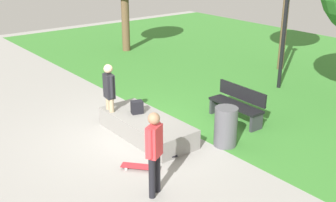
{
  "coord_description": "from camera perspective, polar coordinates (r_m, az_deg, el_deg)",
  "views": [
    {
      "loc": [
        7.75,
        -5.13,
        4.41
      ],
      "look_at": [
        0.22,
        0.82,
        0.75
      ],
      "focal_mm": 44.59,
      "sensor_mm": 36.0,
      "label": 1
    }
  ],
  "objects": [
    {
      "name": "ground_plane",
      "position": [
        10.28,
        -4.38,
        -4.57
      ],
      "size": [
        28.0,
        28.0,
        0.0
      ],
      "primitive_type": "plane",
      "color": "gray"
    },
    {
      "name": "grass_lawn",
      "position": [
        15.49,
        19.36,
        3.15
      ],
      "size": [
        26.6,
        12.92,
        0.01
      ],
      "primitive_type": "cube",
      "color": "#387A2D",
      "rests_on": "ground_plane"
    },
    {
      "name": "concrete_ledge",
      "position": [
        10.1,
        -2.95,
        -3.56
      ],
      "size": [
        2.65,
        1.1,
        0.47
      ],
      "primitive_type": "cube",
      "color": "gray",
      "rests_on": "ground_plane"
    },
    {
      "name": "backpack_on_ledge",
      "position": [
        10.25,
        -4.26,
        -0.84
      ],
      "size": [
        0.28,
        0.33,
        0.32
      ],
      "primitive_type": "cube",
      "rotation": [
        0.0,
        0.0,
        4.4
      ],
      "color": "black",
      "rests_on": "concrete_ledge"
    },
    {
      "name": "skater_performing_trick",
      "position": [
        7.51,
        -1.89,
        -6.48
      ],
      "size": [
        0.32,
        0.39,
        1.65
      ],
      "color": "black",
      "rests_on": "ground_plane"
    },
    {
      "name": "skater_watching",
      "position": [
        10.37,
        -8.03,
        1.28
      ],
      "size": [
        0.43,
        0.25,
        1.66
      ],
      "color": "tan",
      "rests_on": "ground_plane"
    },
    {
      "name": "skateboard_by_ledge",
      "position": [
        8.76,
        -3.82,
        -8.92
      ],
      "size": [
        0.73,
        0.68,
        0.08
      ],
      "color": "#A5262D",
      "rests_on": "ground_plane"
    },
    {
      "name": "skateboard_spare",
      "position": [
        9.43,
        0.18,
        -6.55
      ],
      "size": [
        0.81,
        0.53,
        0.08
      ],
      "color": "black",
      "rests_on": "ground_plane"
    },
    {
      "name": "park_bench_far_left",
      "position": [
        11.01,
        9.48,
        -0.32
      ],
      "size": [
        1.61,
        0.52,
        0.91
      ],
      "color": "black",
      "rests_on": "ground_plane"
    },
    {
      "name": "lamp_post",
      "position": [
        13.41,
        15.91,
        12.45
      ],
      "size": [
        0.28,
        0.28,
        4.33
      ],
      "color": "black",
      "rests_on": "ground_plane"
    },
    {
      "name": "trash_bin",
      "position": [
        9.63,
        7.9,
        -3.5
      ],
      "size": [
        0.53,
        0.53,
        0.93
      ],
      "primitive_type": "cylinder",
      "color": "#4C4C51",
      "rests_on": "ground_plane"
    }
  ]
}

